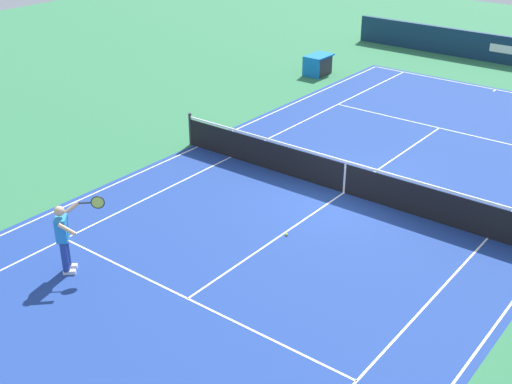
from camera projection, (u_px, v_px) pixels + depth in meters
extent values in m
plane|color=#2D7247|center=(344.00, 193.00, 18.77)|extent=(60.00, 60.00, 0.00)
cube|color=navy|center=(344.00, 193.00, 18.77)|extent=(24.20, 11.40, 0.00)
cube|color=white|center=(496.00, 90.00, 27.21)|extent=(0.05, 11.00, 0.01)
cube|color=white|center=(198.00, 147.00, 21.79)|extent=(23.80, 0.05, 0.01)
cube|color=white|center=(231.00, 157.00, 21.03)|extent=(23.80, 0.05, 0.01)
cube|color=white|center=(488.00, 238.00, 16.52)|extent=(23.80, 0.05, 0.01)
cube|color=white|center=(188.00, 299.00, 14.24)|extent=(0.05, 8.22, 0.01)
cube|color=white|center=(439.00, 128.00, 23.31)|extent=(0.05, 8.22, 0.01)
cube|color=white|center=(344.00, 193.00, 18.77)|extent=(12.80, 0.05, 0.01)
cube|color=white|center=(495.00, 90.00, 27.10)|extent=(0.30, 0.05, 0.01)
cylinder|color=#2D2D33|center=(190.00, 129.00, 21.71)|extent=(0.10, 0.10, 1.08)
cube|color=black|center=(345.00, 178.00, 18.58)|extent=(0.02, 11.60, 0.88)
cube|color=white|center=(346.00, 162.00, 18.35)|extent=(0.04, 11.60, 0.06)
cube|color=white|center=(345.00, 178.00, 18.58)|extent=(0.04, 0.06, 0.88)
cylinder|color=navy|center=(65.00, 257.00, 14.90)|extent=(0.15, 0.15, 0.74)
cube|color=white|center=(70.00, 272.00, 15.08)|extent=(0.27, 0.28, 0.09)
cylinder|color=navy|center=(66.00, 251.00, 15.11)|extent=(0.15, 0.15, 0.74)
cube|color=white|center=(71.00, 266.00, 15.29)|extent=(0.27, 0.28, 0.09)
cube|color=#2884D1|center=(62.00, 229.00, 14.71)|extent=(0.44, 0.43, 0.56)
sphere|color=#DBAA84|center=(59.00, 211.00, 14.52)|extent=(0.23, 0.23, 0.23)
cylinder|color=#DBAA84|center=(67.00, 229.00, 14.42)|extent=(0.25, 0.41, 0.26)
cylinder|color=#DBAA84|center=(70.00, 209.00, 14.83)|extent=(0.41, 0.28, 0.30)
cylinder|color=#232326|center=(84.00, 203.00, 14.86)|extent=(0.22, 0.23, 0.04)
torus|color=#232326|center=(98.00, 202.00, 14.88)|extent=(0.23, 0.25, 0.31)
cylinder|color=#C6D84C|center=(98.00, 202.00, 14.88)|extent=(0.19, 0.20, 0.27)
sphere|color=#CCE01E|center=(287.00, 234.00, 16.61)|extent=(0.07, 0.07, 0.07)
cube|color=#2D2D33|center=(319.00, 65.00, 28.97)|extent=(1.10, 0.70, 0.80)
cube|color=blue|center=(319.00, 56.00, 28.79)|extent=(1.24, 0.84, 0.06)
cube|color=blue|center=(311.00, 68.00, 28.54)|extent=(0.06, 0.84, 0.84)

